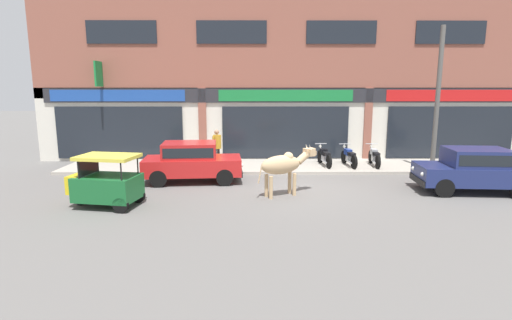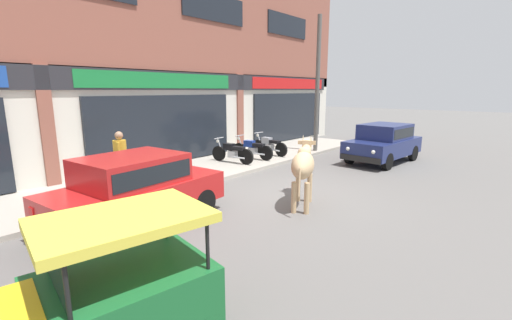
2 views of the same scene
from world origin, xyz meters
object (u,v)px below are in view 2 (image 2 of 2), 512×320
object	(u,v)px
motorcycle_0	(232,152)
motorcycle_2	(269,145)
motorcycle_1	(252,149)
auto_rickshaw	(117,298)
cow	(303,165)
utility_pole	(317,85)
car_1	(135,187)
car_0	(384,141)
pedestrian	(120,156)

from	to	relation	value
motorcycle_0	motorcycle_2	distance (m)	2.12
motorcycle_1	auto_rickshaw	bearing A→B (deg)	-147.06
cow	utility_pole	bearing A→B (deg)	28.16
motorcycle_0	car_1	bearing A→B (deg)	-155.24
car_0	motorcycle_1	distance (m)	5.04
car_0	motorcycle_1	size ratio (longest dim) A/B	2.05
car_0	car_1	distance (m)	9.65
car_1	motorcycle_0	distance (m)	5.84
motorcycle_0	utility_pole	bearing A→B (deg)	-13.56
auto_rickshaw	pedestrian	size ratio (longest dim) A/B	1.31
pedestrian	motorcycle_1	bearing A→B (deg)	4.32
cow	motorcycle_0	xyz separation A→B (m)	(2.08, 4.37, -0.50)
motorcycle_2	pedestrian	size ratio (longest dim) A/B	1.13
auto_rickshaw	motorcycle_1	world-z (taller)	auto_rickshaw
car_0	pedestrian	distance (m)	9.43
utility_pole	pedestrian	bearing A→B (deg)	176.69
utility_pole	motorcycle_2	bearing A→B (deg)	155.41
cow	car_0	bearing A→B (deg)	3.69
cow	auto_rickshaw	world-z (taller)	cow
motorcycle_0	motorcycle_1	world-z (taller)	same
car_0	utility_pole	xyz separation A→B (m)	(-0.05, 2.95, 2.12)
cow	auto_rickshaw	xyz separation A→B (m)	(-5.24, -1.13, -0.35)
auto_rickshaw	motorcycle_0	distance (m)	9.16
pedestrian	utility_pole	xyz separation A→B (m)	(8.73, -0.50, 1.83)
car_0	auto_rickshaw	bearing A→B (deg)	-172.42
cow	motorcycle_0	distance (m)	4.86
motorcycle_1	motorcycle_2	world-z (taller)	same
car_0	motorcycle_2	bearing A→B (deg)	118.46
auto_rickshaw	utility_pole	xyz separation A→B (m)	(11.51, 4.49, 2.28)
cow	utility_pole	size ratio (longest dim) A/B	0.35
car_1	motorcycle_0	world-z (taller)	car_1
car_0	motorcycle_0	distance (m)	5.81
auto_rickshaw	utility_pole	distance (m)	12.56
motorcycle_1	pedestrian	distance (m)	5.62
cow	motorcycle_2	world-z (taller)	cow
motorcycle_2	utility_pole	world-z (taller)	utility_pole
cow	car_1	world-z (taller)	cow
motorcycle_2	utility_pole	bearing A→B (deg)	-24.59
cow	car_1	bearing A→B (deg)	149.04
car_1	pedestrian	distance (m)	2.10
auto_rickshaw	motorcycle_2	distance (m)	10.90
cow	motorcycle_0	bearing A→B (deg)	64.51
car_1	cow	bearing A→B (deg)	-30.96
cow	motorcycle_1	size ratio (longest dim) A/B	1.08
cow	car_0	xyz separation A→B (m)	(6.32, 0.41, -0.19)
motorcycle_1	pedestrian	bearing A→B (deg)	-175.68
car_0	car_1	bearing A→B (deg)	170.94
car_1	pedestrian	size ratio (longest dim) A/B	2.32
car_1	utility_pole	bearing A→B (deg)	8.58
car_1	motorcycle_1	distance (m)	6.75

